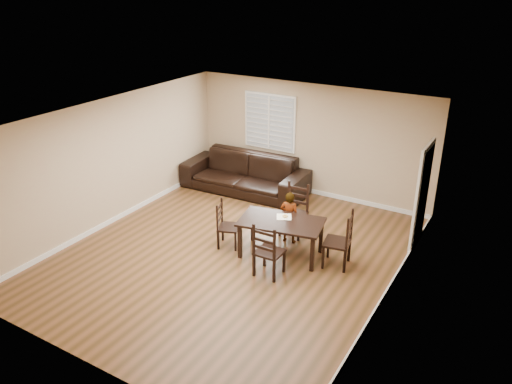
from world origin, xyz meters
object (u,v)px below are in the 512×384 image
chair_left (223,226)px  child (289,217)px  dining_table (281,225)px  donut (285,216)px  chair_near (296,210)px  chair_far (266,254)px  sofa (245,174)px  chair_right (344,242)px

chair_left → child: child is taller
dining_table → donut: 0.21m
dining_table → chair_left: size_ratio=1.79×
chair_near → child: (0.06, -0.44, 0.05)m
child → donut: size_ratio=10.01×
chair_far → dining_table: bearing=-80.8°
dining_table → chair_far: chair_far is taller
child → sofa: 2.76m
chair_right → child: (-1.29, 0.33, 0.05)m
chair_right → donut: size_ratio=10.10×
child → sofa: size_ratio=0.35×
chair_near → chair_left: chair_near is taller
chair_near → chair_far: bearing=-82.1°
chair_far → donut: size_ratio=9.66×
dining_table → chair_far: size_ratio=1.63×
chair_right → dining_table: bearing=-89.2°
donut → sofa: size_ratio=0.03×
dining_table → sofa: bearing=123.2°
child → donut: child is taller
chair_left → chair_far: bearing=-134.5°
chair_far → sofa: (-2.38, 3.14, -0.02)m
chair_right → donut: (-1.20, -0.05, 0.26)m
chair_far → donut: chair_far is taller
chair_left → donut: (1.15, 0.42, 0.33)m
child → chair_far: bearing=94.2°
chair_far → child: 1.40m
chair_far → chair_near: bearing=-80.6°
donut → sofa: (-2.23, 2.13, -0.30)m
child → chair_right: bearing=160.0°
chair_near → child: chair_near is taller
child → donut: 0.45m
donut → child: bearing=103.8°
chair_far → chair_right: bearing=-135.0°
donut → sofa: 3.10m
chair_far → chair_left: bearing=-24.3°
chair_far → donut: bearing=-81.7°
donut → chair_left: bearing=-159.9°
chair_near → sofa: size_ratio=0.35×
dining_table → child: bearing=90.0°
chair_far → chair_left: (-1.30, 0.58, -0.04)m
chair_far → donut: 1.05m
chair_far → chair_right: size_ratio=0.96×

